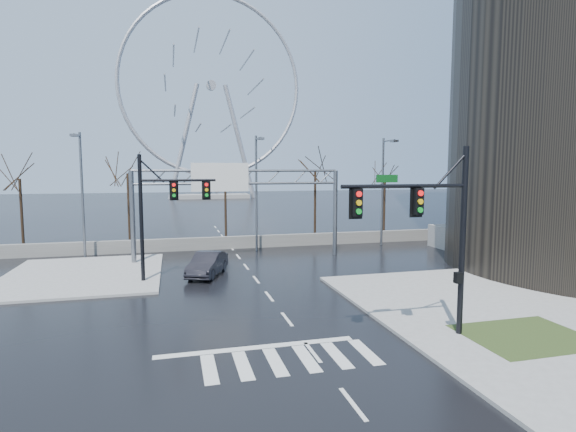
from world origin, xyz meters
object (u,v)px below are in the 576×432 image
object	(u,v)px
sign_gantry	(235,194)
car	(207,264)
ferris_wheel	(211,93)
signal_mast_near	(435,224)
signal_mast_far	(160,206)

from	to	relation	value
sign_gantry	car	distance (m)	7.10
sign_gantry	ferris_wheel	size ratio (longest dim) A/B	0.32
sign_gantry	car	size ratio (longest dim) A/B	3.48
signal_mast_near	car	size ratio (longest dim) A/B	1.70
signal_mast_near	ferris_wheel	bearing A→B (deg)	90.08
sign_gantry	signal_mast_near	bearing A→B (deg)	-73.81
signal_mast_near	sign_gantry	bearing A→B (deg)	106.19
signal_mast_far	car	distance (m)	5.12
signal_mast_far	signal_mast_near	bearing A→B (deg)	-49.74
signal_mast_far	sign_gantry	bearing A→B (deg)	47.53
signal_mast_near	signal_mast_far	world-z (taller)	same
ferris_wheel	signal_mast_near	bearing A→B (deg)	-89.92
signal_mast_far	ferris_wheel	size ratio (longest dim) A/B	0.16
signal_mast_far	sign_gantry	size ratio (longest dim) A/B	0.49
signal_mast_far	sign_gantry	world-z (taller)	signal_mast_far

